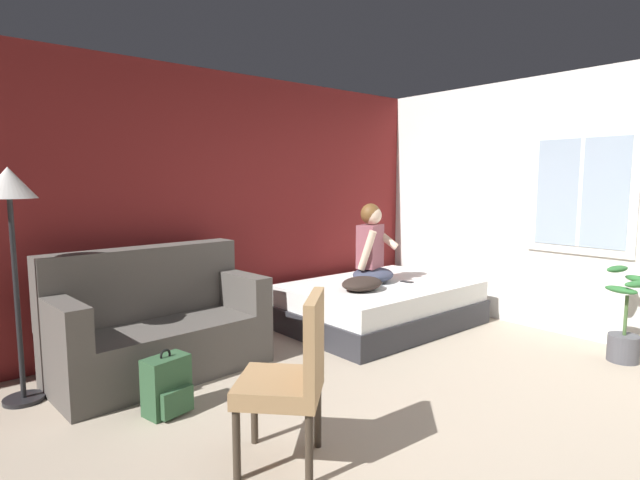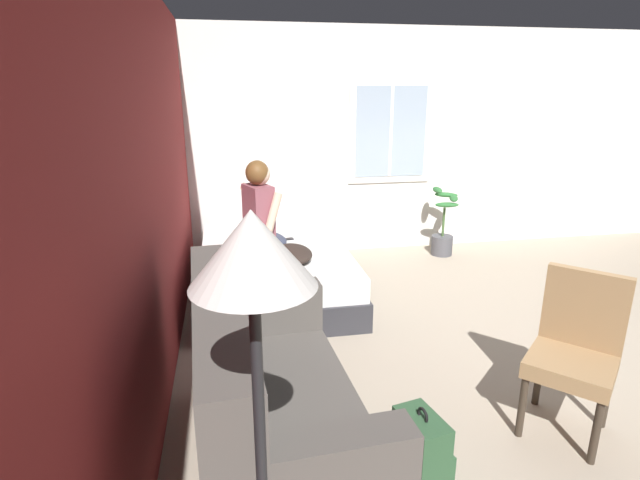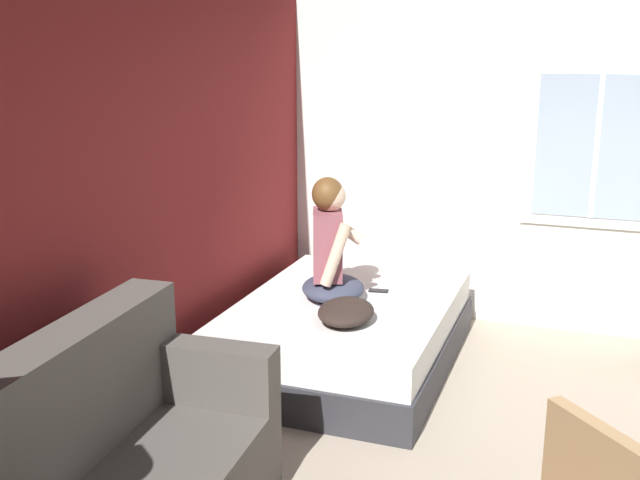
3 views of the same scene
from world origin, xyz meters
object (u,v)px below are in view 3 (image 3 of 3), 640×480
(bed, at_px, (347,332))
(person_seated, at_px, (331,251))
(cell_phone, at_px, (379,291))
(throw_pillow, at_px, (346,312))

(bed, relative_size, person_seated, 2.36)
(person_seated, distance_m, cell_phone, 0.53)
(bed, height_order, throw_pillow, throw_pillow)
(person_seated, bearing_deg, throw_pillow, -148.17)
(person_seated, xyz_separation_m, cell_phone, (0.28, -0.28, -0.35))
(throw_pillow, bearing_deg, person_seated, 31.83)
(person_seated, height_order, throw_pillow, person_seated)
(bed, xyz_separation_m, person_seated, (-0.02, 0.12, 0.60))
(bed, distance_m, throw_pillow, 0.54)
(bed, distance_m, person_seated, 0.61)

